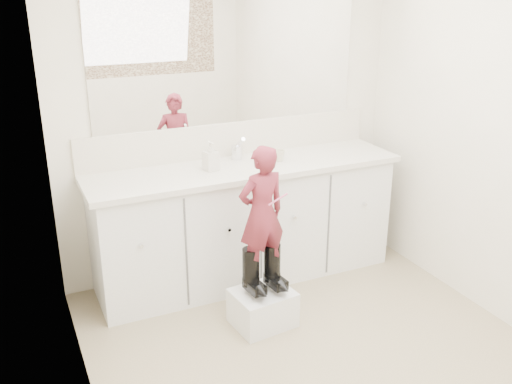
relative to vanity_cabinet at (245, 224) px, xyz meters
name	(u,v)px	position (x,y,z in m)	size (l,w,h in m)	color
floor	(330,367)	(0.00, -1.23, -0.42)	(3.00, 3.00, 0.00)	#807154
wall_back	(230,114)	(0.00, 0.27, 0.77)	(2.60, 2.60, 0.00)	beige
wall_left	(79,214)	(-1.30, -1.23, 0.78)	(3.00, 3.00, 0.00)	beige
vanity_cabinet	(245,224)	(0.00, 0.00, 0.00)	(2.20, 0.55, 0.85)	silver
countertop	(246,168)	(0.00, -0.01, 0.45)	(2.28, 0.58, 0.04)	beige
backsplash	(231,139)	(0.00, 0.26, 0.59)	(2.28, 0.03, 0.25)	beige
mirror	(229,53)	(0.00, 0.26, 1.22)	(2.00, 0.02, 1.00)	white
faucet	(237,152)	(0.00, 0.15, 0.52)	(0.08, 0.08, 0.10)	silver
cup	(279,155)	(0.26, -0.02, 0.51)	(0.09, 0.09, 0.08)	beige
soap_bottle	(211,156)	(-0.26, -0.01, 0.57)	(0.09, 0.09, 0.20)	beige
step_stool	(263,308)	(-0.17, -0.65, -0.31)	(0.37, 0.31, 0.24)	silver
boot_left	(251,271)	(-0.24, -0.63, -0.03)	(0.11, 0.21, 0.31)	black
boot_right	(272,267)	(-0.09, -0.63, -0.03)	(0.11, 0.21, 0.31)	black
toddler	(262,214)	(-0.17, -0.63, 0.35)	(0.32, 0.21, 0.87)	#AE354C
toothbrush	(278,199)	(-0.10, -0.71, 0.46)	(0.01, 0.01, 0.14)	#CB4F74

